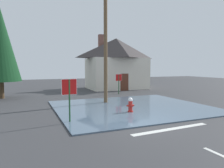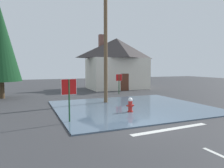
% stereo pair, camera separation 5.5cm
% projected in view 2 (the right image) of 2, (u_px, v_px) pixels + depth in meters
% --- Properties ---
extents(ground_plane, '(80.00, 80.00, 0.10)m').
position_uv_depth(ground_plane, '(141.00, 124.00, 10.50)').
color(ground_plane, '#38383A').
extents(flood_puddle, '(10.27, 8.95, 0.07)m').
position_uv_depth(flood_puddle, '(132.00, 107.00, 14.53)').
color(flood_puddle, '#4C6075').
rests_on(flood_puddle, ground).
extents(lane_stop_bar, '(4.20, 0.50, 0.01)m').
position_uv_depth(lane_stop_bar, '(171.00, 129.00, 9.45)').
color(lane_stop_bar, silver).
rests_on(lane_stop_bar, ground).
extents(stop_sign_near, '(0.80, 0.14, 2.22)m').
position_uv_depth(stop_sign_near, '(69.00, 92.00, 10.37)').
color(stop_sign_near, '#1E4C28').
rests_on(stop_sign_near, ground).
extents(fire_hydrant, '(0.48, 0.41, 0.95)m').
position_uv_depth(fire_hydrant, '(130.00, 105.00, 12.73)').
color(fire_hydrant, '#AD231E').
rests_on(fire_hydrant, ground).
extents(utility_pole, '(1.60, 0.28, 9.81)m').
position_uv_depth(utility_pole, '(106.00, 37.00, 15.76)').
color(utility_pole, brown).
rests_on(utility_pole, ground).
extents(stop_sign_far, '(0.71, 0.08, 2.07)m').
position_uv_depth(stop_sign_far, '(119.00, 80.00, 21.26)').
color(stop_sign_far, '#1E4C28').
rests_on(stop_sign_far, ground).
extents(house, '(7.78, 5.96, 6.94)m').
position_uv_depth(house, '(116.00, 63.00, 26.88)').
color(house, silver).
rests_on(house, ground).
extents(pine_tree_mid_left, '(3.42, 3.42, 8.55)m').
position_uv_depth(pine_tree_mid_left, '(0.00, 41.00, 18.18)').
color(pine_tree_mid_left, '#4C3823').
rests_on(pine_tree_mid_left, ground).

